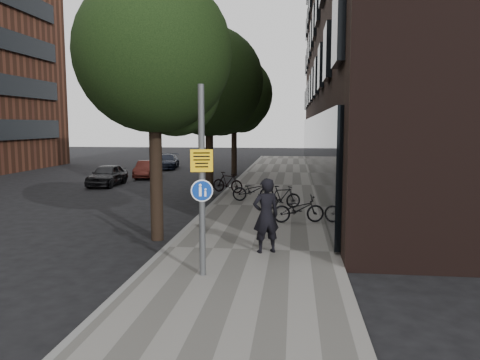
# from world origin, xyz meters

# --- Properties ---
(ground) EXTENTS (120.00, 120.00, 0.00)m
(ground) POSITION_xyz_m (0.00, 0.00, 0.00)
(ground) COLOR black
(ground) RESTS_ON ground
(sidewalk) EXTENTS (4.50, 60.00, 0.12)m
(sidewalk) POSITION_xyz_m (0.25, 10.00, 0.06)
(sidewalk) COLOR slate
(sidewalk) RESTS_ON ground
(curb_edge) EXTENTS (0.15, 60.00, 0.13)m
(curb_edge) POSITION_xyz_m (-2.00, 10.00, 0.07)
(curb_edge) COLOR slate
(curb_edge) RESTS_ON ground
(building_right_dark_brick) EXTENTS (12.00, 40.00, 18.00)m
(building_right_dark_brick) POSITION_xyz_m (8.50, 22.00, 9.00)
(building_right_dark_brick) COLOR black
(building_right_dark_brick) RESTS_ON ground
(street_tree_near) EXTENTS (4.40, 4.40, 7.50)m
(street_tree_near) POSITION_xyz_m (-2.53, 4.64, 5.11)
(street_tree_near) COLOR black
(street_tree_near) RESTS_ON ground
(street_tree_mid) EXTENTS (5.00, 5.00, 7.80)m
(street_tree_mid) POSITION_xyz_m (-2.53, 13.14, 5.11)
(street_tree_mid) COLOR black
(street_tree_mid) RESTS_ON ground
(street_tree_far) EXTENTS (5.00, 5.00, 7.80)m
(street_tree_far) POSITION_xyz_m (-2.53, 22.14, 5.11)
(street_tree_far) COLOR black
(street_tree_far) RESTS_ON ground
(signpost) EXTENTS (0.46, 0.13, 4.04)m
(signpost) POSITION_xyz_m (-0.59, 1.13, 2.16)
(signpost) COLOR #595B5E
(signpost) RESTS_ON sidewalk
(pedestrian) EXTENTS (0.81, 0.69, 1.89)m
(pedestrian) POSITION_xyz_m (0.64, 3.09, 1.06)
(pedestrian) COLOR black
(pedestrian) RESTS_ON sidewalk
(parked_bike_facade_near) EXTENTS (1.79, 0.92, 0.90)m
(parked_bike_facade_near) POSITION_xyz_m (1.49, 6.87, 0.57)
(parked_bike_facade_near) COLOR black
(parked_bike_facade_near) RESTS_ON sidewalk
(parked_bike_facade_far) EXTENTS (1.53, 0.89, 0.89)m
(parked_bike_facade_far) POSITION_xyz_m (0.89, 9.43, 0.56)
(parked_bike_facade_far) COLOR black
(parked_bike_facade_far) RESTS_ON sidewalk
(parked_bike_curb_near) EXTENTS (1.77, 0.70, 0.91)m
(parked_bike_curb_near) POSITION_xyz_m (-0.38, 11.06, 0.58)
(parked_bike_curb_near) COLOR black
(parked_bike_curb_near) RESTS_ON sidewalk
(parked_bike_curb_far) EXTENTS (1.69, 1.08, 0.98)m
(parked_bike_curb_far) POSITION_xyz_m (-1.80, 13.38, 0.61)
(parked_bike_curb_far) COLOR black
(parked_bike_curb_far) RESTS_ON sidewalk
(parked_car_near) EXTENTS (1.40, 3.45, 1.18)m
(parked_car_near) POSITION_xyz_m (-8.89, 16.11, 0.59)
(parked_car_near) COLOR black
(parked_car_near) RESTS_ON ground
(parked_car_mid) EXTENTS (1.50, 3.37, 1.07)m
(parked_car_mid) POSITION_xyz_m (-7.90, 20.03, 0.54)
(parked_car_mid) COLOR #511D17
(parked_car_mid) RESTS_ON ground
(parked_car_far) EXTENTS (2.04, 3.99, 1.11)m
(parked_car_far) POSITION_xyz_m (-8.30, 26.24, 0.55)
(parked_car_far) COLOR #191F2E
(parked_car_far) RESTS_ON ground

